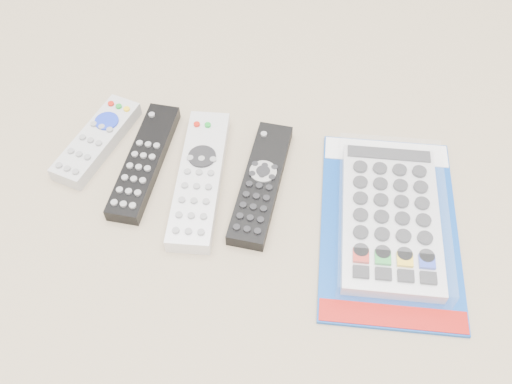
% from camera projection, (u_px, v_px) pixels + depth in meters
% --- Properties ---
extents(remote_small_grey, '(0.08, 0.16, 0.02)m').
position_uv_depth(remote_small_grey, '(97.00, 140.00, 0.80)').
color(remote_small_grey, '#AAAAAD').
rests_on(remote_small_grey, ground).
extents(remote_slim_black, '(0.05, 0.20, 0.02)m').
position_uv_depth(remote_slim_black, '(144.00, 161.00, 0.78)').
color(remote_slim_black, black).
rests_on(remote_slim_black, ground).
extents(remote_silver_dvd, '(0.09, 0.23, 0.03)m').
position_uv_depth(remote_silver_dvd, '(200.00, 178.00, 0.76)').
color(remote_silver_dvd, silver).
rests_on(remote_silver_dvd, ground).
extents(remote_large_black, '(0.05, 0.20, 0.02)m').
position_uv_depth(remote_large_black, '(261.00, 183.00, 0.75)').
color(remote_large_black, black).
rests_on(remote_large_black, ground).
extents(jumbo_remote_packaged, '(0.21, 0.30, 0.04)m').
position_uv_depth(jumbo_remote_packaged, '(391.00, 216.00, 0.71)').
color(jumbo_remote_packaged, '#0E419C').
rests_on(jumbo_remote_packaged, ground).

